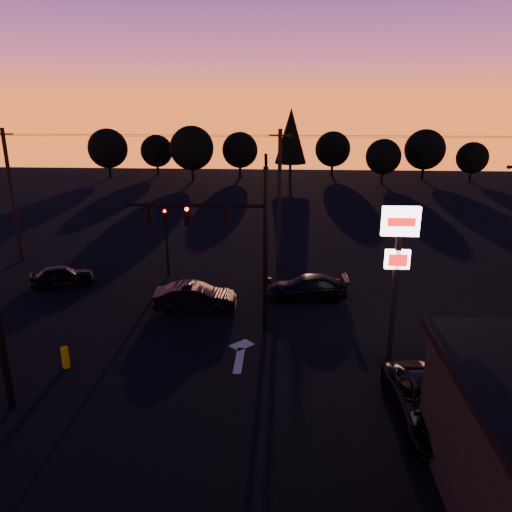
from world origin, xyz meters
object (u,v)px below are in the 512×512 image
at_px(car_mid, 195,297).
at_px(traffic_signal_mast, 231,233).
at_px(pylon_sign, 398,252).
at_px(car_right, 307,287).
at_px(suv_parked, 430,404).
at_px(car_left, 62,276).
at_px(bollard, 65,357).
at_px(secondary_signal, 166,232).

bearing_deg(car_mid, traffic_signal_mast, -138.85).
xyz_separation_m(pylon_sign, car_right, (-3.31, 6.67, -4.25)).
bearing_deg(suv_parked, car_left, 143.38).
height_order(bollard, car_left, car_left).
relative_size(car_right, suv_parked, 0.88).
bearing_deg(bollard, car_left, 114.34).
xyz_separation_m(pylon_sign, car_left, (-17.98, 7.83, -4.29)).
bearing_deg(traffic_signal_mast, suv_parked, -41.77).
height_order(secondary_signal, pylon_sign, pylon_sign).
xyz_separation_m(traffic_signal_mast, secondary_signal, (-4.90, 7.49, -2.07)).
relative_size(traffic_signal_mast, bollard, 9.29).
height_order(secondary_signal, bollard, secondary_signal).
distance_m(secondary_signal, bollard, 11.85).
distance_m(bollard, car_mid, 7.67).
xyz_separation_m(traffic_signal_mast, pylon_sign, (7.10, -2.49, -0.02)).
height_order(secondary_signal, car_left, secondary_signal).
bearing_deg(suv_parked, car_right, 106.05).
height_order(traffic_signal_mast, bollard, traffic_signal_mast).
distance_m(car_mid, car_right, 6.31).
bearing_deg(secondary_signal, car_left, -160.13).
distance_m(pylon_sign, bollard, 14.55).
height_order(car_left, car_mid, car_mid).
xyz_separation_m(secondary_signal, car_mid, (2.67, -5.22, -2.14)).
bearing_deg(car_mid, secondary_signal, 23.70).
xyz_separation_m(pylon_sign, car_mid, (-9.33, 4.76, -4.20)).
distance_m(secondary_signal, car_mid, 6.24).
xyz_separation_m(car_mid, suv_parked, (9.90, -9.12, 0.01)).
bearing_deg(car_right, traffic_signal_mast, -45.90).
relative_size(secondary_signal, suv_parked, 0.83).
relative_size(pylon_sign, suv_parked, 1.30).
height_order(pylon_sign, car_mid, pylon_sign).
bearing_deg(traffic_signal_mast, pylon_sign, -19.36).
distance_m(car_right, suv_parked, 11.69).
height_order(bollard, suv_parked, suv_parked).
relative_size(car_left, car_mid, 0.84).
relative_size(bollard, suv_parked, 0.18).
bearing_deg(bollard, car_right, 37.92).
bearing_deg(bollard, pylon_sign, 6.12).
relative_size(bollard, car_mid, 0.21).
relative_size(secondary_signal, bollard, 4.71).
bearing_deg(suv_parked, pylon_sign, 94.06).
xyz_separation_m(secondary_signal, car_left, (-5.98, -2.16, -2.24)).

